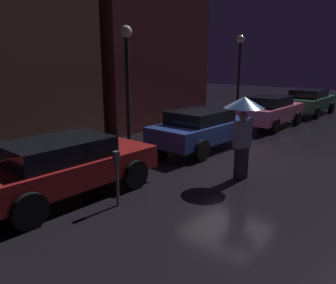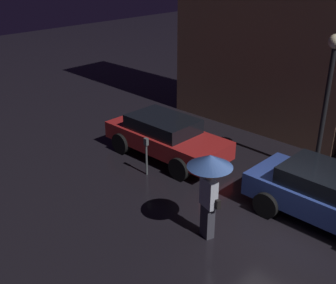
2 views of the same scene
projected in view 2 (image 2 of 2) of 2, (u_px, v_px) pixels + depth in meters
ground_plane at (278, 239)px, 9.91m from camera, size 60.00×60.00×0.00m
parked_car_red at (166, 136)px, 13.59m from camera, size 4.23×1.89×1.35m
parked_car_blue at (330, 196)px, 10.25m from camera, size 4.08×1.95×1.37m
pedestrian_with_umbrella at (210, 175)px, 9.32m from camera, size 1.03×1.03×2.14m
parking_meter at (146, 152)px, 12.46m from camera, size 0.12×0.10×1.20m
street_lamp_near at (329, 81)px, 11.72m from camera, size 0.40×0.40×4.18m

